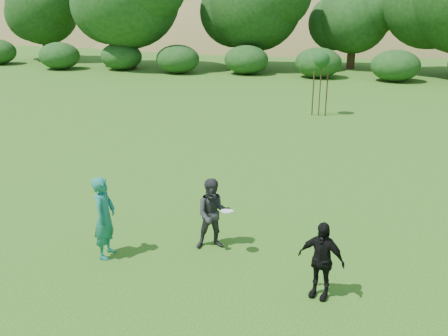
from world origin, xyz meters
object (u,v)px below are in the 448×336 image
object	(u,v)px
player_teal	(105,217)
player_black	(321,260)
player_grey	(213,214)
sapling	(322,62)

from	to	relation	value
player_teal	player_black	bearing A→B (deg)	-100.05
player_grey	player_black	xyz separation A→B (m)	(2.31, -1.34, -0.05)
player_black	player_teal	bearing A→B (deg)	-168.74
player_teal	player_black	world-z (taller)	player_teal
player_grey	sapling	xyz separation A→B (m)	(1.40, 13.34, 1.64)
player_teal	player_grey	distance (m)	2.23
player_teal	sapling	bearing A→B (deg)	-17.67
player_black	sapling	xyz separation A→B (m)	(-0.91, 14.68, 1.69)
sapling	player_black	bearing A→B (deg)	-86.44
player_teal	player_grey	bearing A→B (deg)	-70.95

